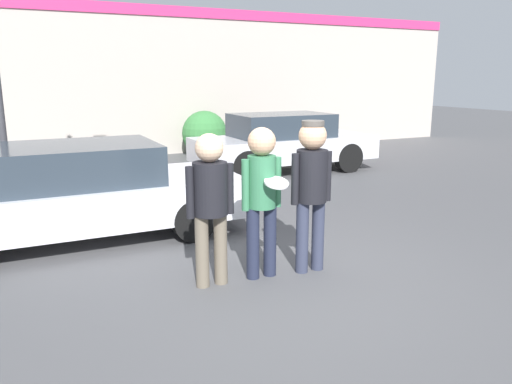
{
  "coord_description": "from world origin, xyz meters",
  "views": [
    {
      "loc": [
        -2.65,
        -4.78,
        2.3
      ],
      "look_at": [
        -0.21,
        0.31,
        0.99
      ],
      "focal_mm": 35.0,
      "sensor_mm": 36.0,
      "label": 1
    }
  ],
  "objects_px": {
    "person_left": "(210,196)",
    "parked_car_far": "(283,142)",
    "person_middle_with_frisbee": "(262,190)",
    "street_lamp": "(3,15)",
    "shrub": "(205,133)",
    "person_right": "(311,181)",
    "parked_car_near": "(75,192)"
  },
  "relations": [
    {
      "from": "person_right",
      "to": "parked_car_near",
      "type": "height_order",
      "value": "person_right"
    },
    {
      "from": "person_right",
      "to": "parked_car_near",
      "type": "distance_m",
      "value": 3.51
    },
    {
      "from": "person_middle_with_frisbee",
      "to": "parked_car_near",
      "type": "distance_m",
      "value": 3.05
    },
    {
      "from": "person_right",
      "to": "parked_car_far",
      "type": "xyz_separation_m",
      "value": [
        2.82,
        5.85,
        -0.38
      ]
    },
    {
      "from": "person_left",
      "to": "parked_car_near",
      "type": "bearing_deg",
      "value": 115.73
    },
    {
      "from": "street_lamp",
      "to": "shrub",
      "type": "bearing_deg",
      "value": 43.3
    },
    {
      "from": "person_middle_with_frisbee",
      "to": "shrub",
      "type": "height_order",
      "value": "person_middle_with_frisbee"
    },
    {
      "from": "person_middle_with_frisbee",
      "to": "person_right",
      "type": "bearing_deg",
      "value": -7.45
    },
    {
      "from": "person_middle_with_frisbee",
      "to": "street_lamp",
      "type": "height_order",
      "value": "street_lamp"
    },
    {
      "from": "person_right",
      "to": "shrub",
      "type": "xyz_separation_m",
      "value": [
        1.95,
        9.09,
        -0.44
      ]
    },
    {
      "from": "person_left",
      "to": "street_lamp",
      "type": "distance_m",
      "value": 5.14
    },
    {
      "from": "person_middle_with_frisbee",
      "to": "person_right",
      "type": "relative_size",
      "value": 0.97
    },
    {
      "from": "person_middle_with_frisbee",
      "to": "parked_car_far",
      "type": "bearing_deg",
      "value": 59.27
    },
    {
      "from": "person_right",
      "to": "parked_car_far",
      "type": "relative_size",
      "value": 0.41
    },
    {
      "from": "street_lamp",
      "to": "shrub",
      "type": "distance_m",
      "value": 7.36
    },
    {
      "from": "parked_car_far",
      "to": "person_left",
      "type": "bearing_deg",
      "value": -125.14
    },
    {
      "from": "person_left",
      "to": "street_lamp",
      "type": "height_order",
      "value": "street_lamp"
    },
    {
      "from": "person_left",
      "to": "parked_car_near",
      "type": "distance_m",
      "value": 2.71
    },
    {
      "from": "person_right",
      "to": "parked_car_near",
      "type": "xyz_separation_m",
      "value": [
        -2.39,
        2.53,
        -0.41
      ]
    },
    {
      "from": "parked_car_near",
      "to": "street_lamp",
      "type": "relative_size",
      "value": 0.89
    },
    {
      "from": "parked_car_far",
      "to": "shrub",
      "type": "relative_size",
      "value": 3.36
    },
    {
      "from": "person_middle_with_frisbee",
      "to": "parked_car_near",
      "type": "bearing_deg",
      "value": 125.91
    },
    {
      "from": "person_left",
      "to": "parked_car_far",
      "type": "distance_m",
      "value": 7.03
    },
    {
      "from": "street_lamp",
      "to": "shrub",
      "type": "height_order",
      "value": "street_lamp"
    },
    {
      "from": "person_left",
      "to": "person_right",
      "type": "xyz_separation_m",
      "value": [
        1.22,
        -0.11,
        0.08
      ]
    },
    {
      "from": "person_middle_with_frisbee",
      "to": "shrub",
      "type": "relative_size",
      "value": 1.32
    },
    {
      "from": "parked_car_near",
      "to": "parked_car_far",
      "type": "height_order",
      "value": "parked_car_far"
    },
    {
      "from": "person_right",
      "to": "person_left",
      "type": "bearing_deg",
      "value": 174.8
    },
    {
      "from": "parked_car_near",
      "to": "shrub",
      "type": "bearing_deg",
      "value": 56.54
    },
    {
      "from": "parked_car_near",
      "to": "street_lamp",
      "type": "xyz_separation_m",
      "value": [
        -0.69,
        1.82,
        2.55
      ]
    },
    {
      "from": "parked_car_near",
      "to": "shrub",
      "type": "xyz_separation_m",
      "value": [
        4.33,
        6.55,
        -0.03
      ]
    },
    {
      "from": "shrub",
      "to": "person_right",
      "type": "bearing_deg",
      "value": -102.09
    }
  ]
}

